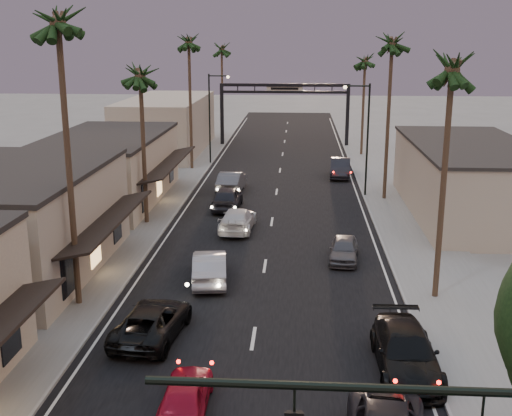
# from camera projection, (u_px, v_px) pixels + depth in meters

# --- Properties ---
(ground) EXTENTS (200.00, 200.00, 0.00)m
(ground) POSITION_uv_depth(u_px,v_px,m) (274.00, 211.00, 47.54)
(ground) COLOR slate
(ground) RESTS_ON ground
(road) EXTENTS (14.00, 120.00, 0.02)m
(road) POSITION_uv_depth(u_px,v_px,m) (276.00, 195.00, 52.36)
(road) COLOR black
(road) RESTS_ON ground
(sidewalk_left) EXTENTS (5.00, 92.00, 0.12)m
(sidewalk_left) POSITION_uv_depth(u_px,v_px,m) (177.00, 175.00, 59.72)
(sidewalk_left) COLOR slate
(sidewalk_left) RESTS_ON ground
(sidewalk_right) EXTENTS (5.00, 92.00, 0.12)m
(sidewalk_right) POSITION_uv_depth(u_px,v_px,m) (383.00, 178.00, 58.48)
(sidewalk_right) COLOR slate
(sidewalk_right) RESTS_ON ground
(storefront_mid) EXTENTS (8.00, 14.00, 5.50)m
(storefront_mid) POSITION_uv_depth(u_px,v_px,m) (20.00, 225.00, 34.19)
(storefront_mid) COLOR #A69B84
(storefront_mid) RESTS_ON ground
(storefront_far) EXTENTS (8.00, 16.00, 5.00)m
(storefront_far) POSITION_uv_depth(u_px,v_px,m) (108.00, 170.00, 49.68)
(storefront_far) COLOR tan
(storefront_far) RESTS_ON ground
(storefront_dist) EXTENTS (8.00, 20.00, 6.00)m
(storefront_dist) POSITION_uv_depth(u_px,v_px,m) (167.00, 125.00, 71.73)
(storefront_dist) COLOR #A69B84
(storefront_dist) RESTS_ON ground
(building_right) EXTENTS (8.00, 18.00, 5.00)m
(building_right) POSITION_uv_depth(u_px,v_px,m) (469.00, 180.00, 45.98)
(building_right) COLOR #A69B84
(building_right) RESTS_ON ground
(arch) EXTENTS (15.20, 0.40, 7.27)m
(arch) POSITION_uv_depth(u_px,v_px,m) (285.00, 99.00, 75.05)
(arch) COLOR black
(arch) RESTS_ON ground
(streetlight_right) EXTENTS (2.13, 0.30, 9.00)m
(streetlight_right) POSITION_uv_depth(u_px,v_px,m) (364.00, 131.00, 50.54)
(streetlight_right) COLOR black
(streetlight_right) RESTS_ON ground
(streetlight_left) EXTENTS (2.13, 0.30, 9.00)m
(streetlight_left) POSITION_uv_depth(u_px,v_px,m) (212.00, 111.00, 63.99)
(streetlight_left) COLOR black
(streetlight_left) RESTS_ON ground
(palm_lb) EXTENTS (3.20, 3.20, 15.20)m
(palm_lb) POSITION_uv_depth(u_px,v_px,m) (57.00, 14.00, 27.32)
(palm_lb) COLOR #38281C
(palm_lb) RESTS_ON ground
(palm_lc) EXTENTS (3.20, 3.20, 12.20)m
(palm_lc) POSITION_uv_depth(u_px,v_px,m) (140.00, 69.00, 41.56)
(palm_lc) COLOR #38281C
(palm_lc) RESTS_ON ground
(palm_ld) EXTENTS (3.20, 3.20, 14.20)m
(palm_ld) POSITION_uv_depth(u_px,v_px,m) (189.00, 38.00, 59.39)
(palm_ld) COLOR #38281C
(palm_ld) RESTS_ON ground
(palm_ra) EXTENTS (3.20, 3.20, 13.20)m
(palm_ra) POSITION_uv_depth(u_px,v_px,m) (453.00, 60.00, 28.62)
(palm_ra) COLOR #38281C
(palm_ra) RESTS_ON ground
(palm_rb) EXTENTS (3.20, 3.20, 14.20)m
(palm_rb) POSITION_uv_depth(u_px,v_px,m) (392.00, 38.00, 47.65)
(palm_rb) COLOR #38281C
(palm_rb) RESTS_ON ground
(palm_rc) EXTENTS (3.20, 3.20, 12.20)m
(palm_rc) POSITION_uv_depth(u_px,v_px,m) (365.00, 57.00, 67.44)
(palm_rc) COLOR #38281C
(palm_rc) RESTS_ON ground
(palm_far) EXTENTS (3.20, 3.20, 13.20)m
(palm_far) POSITION_uv_depth(u_px,v_px,m) (222.00, 46.00, 81.80)
(palm_far) COLOR #38281C
(palm_far) RESTS_ON ground
(oncoming_red) EXTENTS (1.68, 4.01, 1.36)m
(oncoming_red) POSITION_uv_depth(u_px,v_px,m) (186.00, 394.00, 21.78)
(oncoming_red) COLOR maroon
(oncoming_red) RESTS_ON ground
(oncoming_pickup) EXTENTS (2.99, 5.50, 1.46)m
(oncoming_pickup) POSITION_uv_depth(u_px,v_px,m) (152.00, 321.00, 27.23)
(oncoming_pickup) COLOR black
(oncoming_pickup) RESTS_ON ground
(oncoming_silver) EXTENTS (2.32, 5.06, 1.61)m
(oncoming_silver) POSITION_uv_depth(u_px,v_px,m) (210.00, 267.00, 33.54)
(oncoming_silver) COLOR #95959A
(oncoming_silver) RESTS_ON ground
(oncoming_white) EXTENTS (2.36, 5.25, 1.50)m
(oncoming_white) POSITION_uv_depth(u_px,v_px,m) (238.00, 219.00, 42.49)
(oncoming_white) COLOR silver
(oncoming_white) RESTS_ON ground
(oncoming_dgrey) EXTENTS (2.11, 5.05, 1.71)m
(oncoming_dgrey) POSITION_uv_depth(u_px,v_px,m) (227.00, 198.00, 47.86)
(oncoming_dgrey) COLOR black
(oncoming_dgrey) RESTS_ON ground
(oncoming_grey_far) EXTENTS (2.11, 5.32, 1.72)m
(oncoming_grey_far) POSITION_uv_depth(u_px,v_px,m) (231.00, 182.00, 53.18)
(oncoming_grey_far) COLOR #4B4C50
(oncoming_grey_far) RESTS_ON ground
(curbside_black) EXTENTS (2.35, 5.61, 1.62)m
(curbside_black) POSITION_uv_depth(u_px,v_px,m) (406.00, 351.00, 24.45)
(curbside_black) COLOR black
(curbside_black) RESTS_ON ground
(curbside_grey) EXTENTS (1.99, 4.11, 1.35)m
(curbside_grey) POSITION_uv_depth(u_px,v_px,m) (344.00, 249.00, 36.71)
(curbside_grey) COLOR #45464A
(curbside_grey) RESTS_ON ground
(curbside_far) EXTENTS (2.15, 5.19, 1.67)m
(curbside_far) POSITION_uv_depth(u_px,v_px,m) (340.00, 168.00, 58.93)
(curbside_far) COLOR black
(curbside_far) RESTS_ON ground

